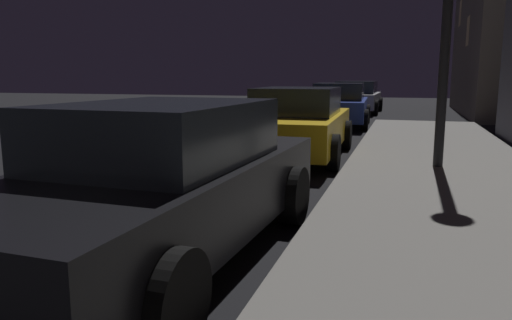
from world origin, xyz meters
name	(u,v)px	position (x,y,z in m)	size (l,w,h in m)	color
car_black	(161,182)	(2.85, 4.27, 0.70)	(2.14, 4.56, 1.43)	black
car_yellow_cab	(297,123)	(2.85, 10.21, 0.70)	(2.10, 4.47, 1.43)	gold
car_blue	(339,105)	(2.85, 16.92, 0.71)	(2.13, 4.29, 1.43)	navy
car_silver	(357,97)	(2.85, 23.07, 0.72)	(2.16, 4.44, 1.43)	#B7B7BF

